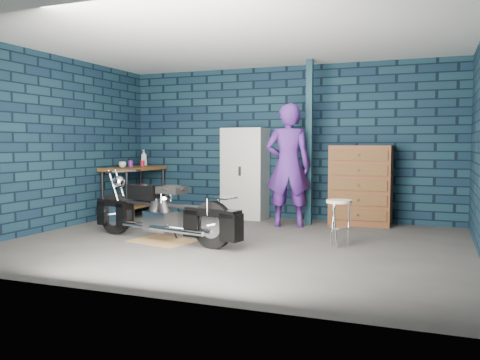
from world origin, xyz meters
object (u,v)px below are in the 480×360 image
Objects in this scene: tool_chest at (361,185)px; locker at (245,173)px; person at (288,165)px; storage_bin at (120,213)px; motorcycle at (163,207)px; shop_stool at (339,223)px; workbench at (134,192)px.

locker is at bearing 180.00° from tool_chest.
person reaches higher than locker.
storage_bin is 0.25× the size of locker.
motorcycle reaches higher than storage_bin.
locker is at bearing 136.85° from shop_stool.
tool_chest is (4.03, 0.48, 0.20)m from workbench.
workbench is 3.43× the size of storage_bin.
person is at bearing 129.29° from shop_stool.
motorcycle is 2.36m from shop_stool.
storage_bin is at bearing -8.83° from person.
person is at bearing 69.64° from motorcycle.
locker reaches higher than motorcycle.
tool_chest reaches higher than storage_bin.
storage_bin is 4.10m from shop_stool.
workbench is at bearing -166.51° from locker.
tool_chest is (1.06, 0.61, -0.33)m from person.
tool_chest is (4.01, 0.98, 0.53)m from storage_bin.
person reaches higher than tool_chest.
motorcycle is at bearing -133.43° from tool_chest.
person is at bearing -32.16° from locker.
person is (1.24, 1.83, 0.51)m from motorcycle.
person is 3.09m from storage_bin.
person is 1.79m from shop_stool.
workbench is 0.60m from storage_bin.
workbench is at bearing 160.64° from shop_stool.
person is 1.51× the size of tool_chest.
tool_chest is at bearing 0.00° from locker.
shop_stool is at bearing 27.20° from motorcycle.
storage_bin is at bearing -87.71° from workbench.
workbench is 0.87× the size of locker.
storage_bin is (0.02, -0.50, -0.33)m from workbench.
motorcycle is 2.47m from locker.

